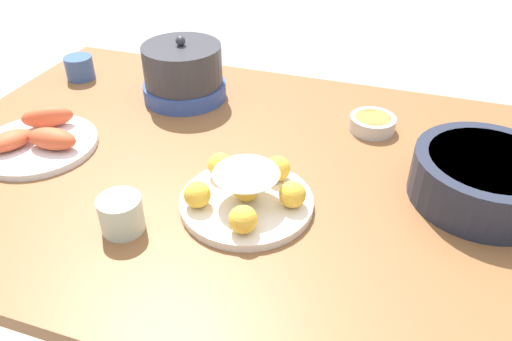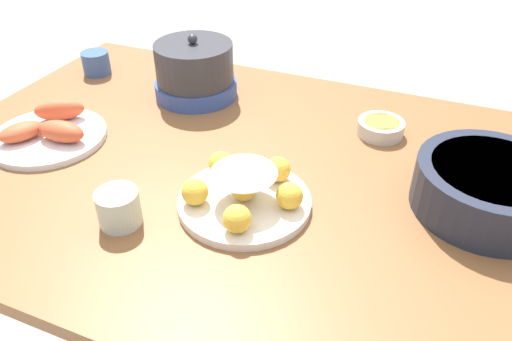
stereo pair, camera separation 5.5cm
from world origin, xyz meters
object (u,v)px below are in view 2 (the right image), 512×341
object	(u,v)px
seafood_platter	(49,131)
cup_far	(96,63)
cake_plate	(243,193)
dining_table	(267,205)
sauce_bowl	(381,127)
serving_bowl	(489,187)
warming_pot	(195,71)
cup_near	(119,208)

from	to	relation	value
seafood_platter	cup_far	bearing A→B (deg)	110.20
cake_plate	cup_far	bearing A→B (deg)	148.40
dining_table	sauce_bowl	distance (m)	0.31
dining_table	serving_bowl	world-z (taller)	serving_bowl
sauce_bowl	seafood_platter	bearing A→B (deg)	-155.87
sauce_bowl	seafood_platter	distance (m)	0.74
dining_table	warming_pot	size ratio (longest dim) A/B	7.11
dining_table	seafood_platter	world-z (taller)	seafood_platter
seafood_platter	warming_pot	bearing A→B (deg)	57.66
warming_pot	cup_near	bearing A→B (deg)	-77.16
cake_plate	sauce_bowl	xyz separation A→B (m)	(0.18, 0.35, -0.01)
serving_bowl	warming_pot	world-z (taller)	warming_pot
cake_plate	seafood_platter	world-z (taller)	cake_plate
cake_plate	seafood_platter	bearing A→B (deg)	174.51
serving_bowl	warming_pot	xyz separation A→B (m)	(-0.70, 0.20, 0.02)
cake_plate	cup_near	xyz separation A→B (m)	(-0.18, -0.13, 0.00)
cake_plate	cup_far	distance (m)	0.72
sauce_bowl	warming_pot	xyz separation A→B (m)	(-0.47, 0.01, 0.05)
dining_table	cake_plate	distance (m)	0.16
serving_bowl	dining_table	bearing A→B (deg)	-173.87
dining_table	seafood_platter	distance (m)	0.51
dining_table	warming_pot	world-z (taller)	warming_pot
cake_plate	sauce_bowl	world-z (taller)	cake_plate
cake_plate	dining_table	bearing A→B (deg)	88.94
warming_pot	dining_table	bearing A→B (deg)	-39.91
serving_bowl	cup_far	size ratio (longest dim) A/B	3.54
sauce_bowl	cup_far	xyz separation A→B (m)	(-0.80, 0.03, 0.01)
serving_bowl	sauce_bowl	world-z (taller)	serving_bowl
dining_table	seafood_platter	size ratio (longest dim) A/B	5.89
cake_plate	sauce_bowl	size ratio (longest dim) A/B	2.38
cake_plate	serving_bowl	world-z (taller)	serving_bowl
sauce_bowl	cup_far	bearing A→B (deg)	178.02
cup_far	warming_pot	bearing A→B (deg)	-2.61
serving_bowl	cup_near	size ratio (longest dim) A/B	3.50
seafood_platter	warming_pot	distance (m)	0.38
dining_table	cake_plate	size ratio (longest dim) A/B	6.01
cup_near	cup_far	bearing A→B (deg)	130.58
seafood_platter	cup_near	distance (m)	0.36
dining_table	sauce_bowl	size ratio (longest dim) A/B	14.30
cup_near	cup_far	size ratio (longest dim) A/B	1.01
dining_table	sauce_bowl	xyz separation A→B (m)	(0.18, 0.23, 0.11)
cup_near	warming_pot	world-z (taller)	warming_pot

